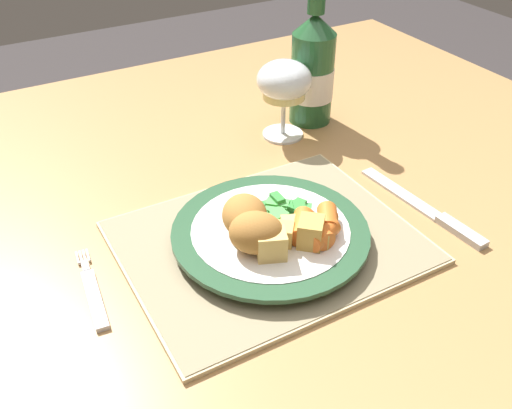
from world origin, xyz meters
name	(u,v)px	position (x,y,z in m)	size (l,w,h in m)	color
dining_table	(238,265)	(0.00, 0.00, 0.66)	(1.31, 1.09, 0.74)	#AD7F4C
placemat	(268,242)	(0.01, -0.06, 0.74)	(0.34, 0.27, 0.01)	#CCB789
dinner_plate	(270,234)	(0.01, -0.07, 0.76)	(0.23, 0.23, 0.02)	white
breaded_croquettes	(250,224)	(-0.02, -0.07, 0.79)	(0.08, 0.12, 0.05)	#A87033
green_beans_pile	(283,211)	(0.04, -0.05, 0.77)	(0.07, 0.07, 0.02)	green
glazed_carrots	(317,227)	(0.05, -0.10, 0.78)	(0.08, 0.07, 0.02)	orange
fork	(93,293)	(-0.20, -0.05, 0.74)	(0.03, 0.13, 0.01)	silver
table_knife	(431,212)	(0.22, -0.11, 0.74)	(0.03, 0.21, 0.01)	silver
wine_glass	(284,84)	(0.17, 0.16, 0.83)	(0.08, 0.08, 0.12)	silver
bottle	(312,70)	(0.23, 0.18, 0.83)	(0.07, 0.07, 0.24)	#23562D
roast_potatoes	(291,236)	(0.01, -0.11, 0.78)	(0.09, 0.06, 0.03)	#E5BC66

